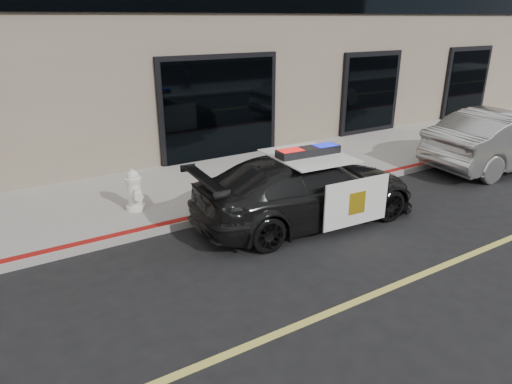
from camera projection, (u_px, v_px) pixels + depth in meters
ground at (467, 256)px, 7.63m from camera, size 120.00×120.00×0.00m
sidewalk_n at (286, 169)px, 11.78m from camera, size 60.00×3.50×0.15m
police_car at (307, 189)px, 8.76m from camera, size 2.43×4.77×1.49m
silver_sedan at (507, 139)px, 11.89m from camera, size 2.45×4.96×1.54m
fire_hydrant at (134, 191)px, 8.99m from camera, size 0.38×0.53×0.84m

